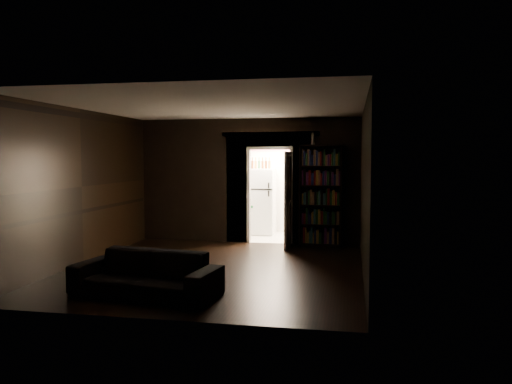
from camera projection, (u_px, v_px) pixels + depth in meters
ground at (216, 269)px, 8.65m from camera, size 5.50×5.50×0.00m
room_walls at (230, 170)px, 9.58m from camera, size 5.02×5.61×2.84m
kitchen_alcove at (277, 187)px, 12.26m from camera, size 2.20×1.80×2.60m
sofa at (146, 267)px, 6.97m from camera, size 2.18×1.20×0.80m
bookshelf at (320, 196)px, 10.76m from camera, size 0.95×0.55×2.20m
refrigerator at (260, 201)px, 12.53m from camera, size 0.94×0.90×1.65m
door at (288, 200)px, 10.65m from camera, size 0.06×0.85×2.05m
figurine at (313, 139)px, 10.76m from camera, size 0.11×0.11×0.27m
bottles at (259, 163)px, 12.35m from camera, size 0.68×0.33×0.28m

